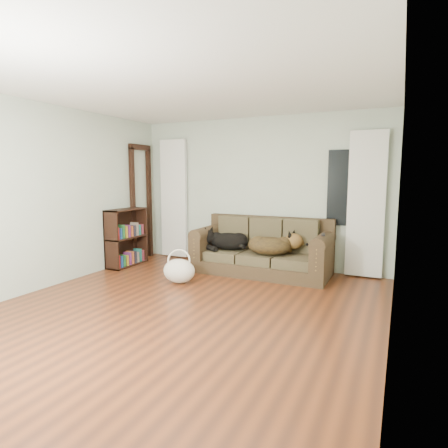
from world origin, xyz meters
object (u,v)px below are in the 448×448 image
at_px(dog_black_lab, 227,242).
at_px(dog_shepherd, 272,246).
at_px(sofa, 261,246).
at_px(tote_bag, 179,272).
at_px(bookshelf, 127,238).

height_order(dog_black_lab, dog_shepherd, dog_shepherd).
relative_size(sofa, dog_black_lab, 3.20).
xyz_separation_m(tote_bag, bookshelf, (-1.43, 0.54, 0.34)).
xyz_separation_m(sofa, dog_black_lab, (-0.62, -0.02, 0.03)).
distance_m(dog_black_lab, dog_shepherd, 0.84).
bearing_deg(bookshelf, tote_bag, -22.69).
height_order(tote_bag, bookshelf, bookshelf).
bearing_deg(bookshelf, sofa, 10.40).
relative_size(dog_black_lab, tote_bag, 1.38).
height_order(sofa, dog_black_lab, sofa).
relative_size(dog_shepherd, tote_bag, 1.44).
xyz_separation_m(dog_black_lab, tote_bag, (-0.30, -1.04, -0.32)).
relative_size(dog_black_lab, bookshelf, 0.68).
bearing_deg(tote_bag, dog_shepherd, 40.31).
relative_size(sofa, bookshelf, 2.17).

